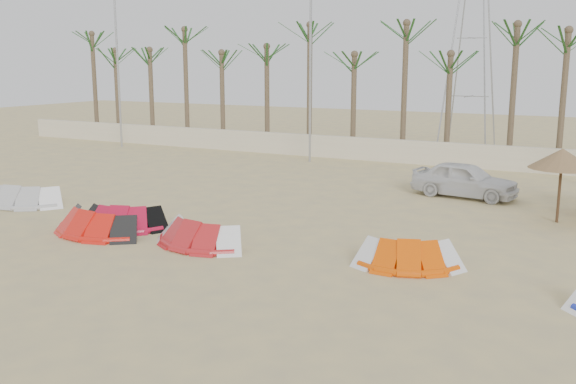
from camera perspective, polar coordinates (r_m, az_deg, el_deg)
The scene contains 13 objects.
ground at distance 16.84m, azimuth -9.68°, elevation -7.94°, with size 120.00×120.00×0.00m, color #D3B974.
boundary_wall at distance 36.22m, azimuth 11.94°, elevation 3.43°, with size 60.00×0.30×1.30m, color beige.
palm_line at distance 37.17m, azimuth 13.98°, elevation 12.50°, with size 52.00×4.00×7.70m.
lamp_a at distance 44.09m, azimuth -14.89°, elevation 11.36°, with size 1.25×0.14×11.00m.
lamp_b at distance 36.14m, azimuth 2.06°, elevation 11.79°, with size 1.25×0.14×11.00m.
pylon at distance 41.84m, azimuth 15.51°, elevation 3.41°, with size 3.00×3.00×14.00m, color #A5A8AD, non-canonical shape.
kite_grey at distance 27.57m, azimuth -22.35°, elevation -0.13°, with size 3.90×2.14×0.90m.
kite_red_left at distance 22.12m, azimuth -16.26°, elevation -2.41°, with size 3.73×1.91×0.90m.
kite_red_mid at distance 22.50m, azimuth -14.03°, elevation -2.07°, with size 3.42×2.34×0.90m.
kite_red_right at distance 20.02m, azimuth -7.56°, elevation -3.48°, with size 3.40×1.91×0.90m.
kite_orange at distance 18.10m, azimuth 10.94°, elevation -5.23°, with size 3.25×2.27×0.90m.
parasol_left at distance 24.15m, azimuth 23.18°, elevation 2.74°, with size 2.25×2.25×2.63m.
car at distance 27.76m, azimuth 15.44°, elevation 1.07°, with size 1.75×4.35×1.48m, color silver.
Camera 1 is at (9.79, -12.53, 5.54)m, focal length 40.00 mm.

